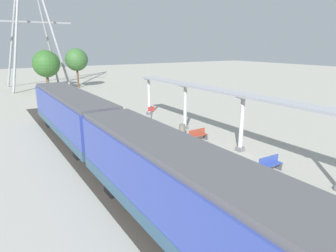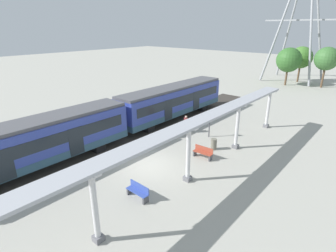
{
  "view_description": "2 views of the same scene",
  "coord_description": "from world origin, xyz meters",
  "px_view_note": "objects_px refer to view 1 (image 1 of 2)",
  "views": [
    {
      "loc": [
        -10.81,
        -13.31,
        6.86
      ],
      "look_at": [
        -1.25,
        2.0,
        1.97
      ],
      "focal_mm": 32.18,
      "sensor_mm": 36.0,
      "label": 1
    },
    {
      "loc": [
        11.93,
        -11.67,
        9.18
      ],
      "look_at": [
        -1.36,
        3.66,
        1.59
      ],
      "focal_mm": 28.41,
      "sensor_mm": 36.0,
      "label": 2
    }
  ],
  "objects_px": {
    "canopy_pillar_fifth": "(149,96)",
    "bench_near_end": "(198,135)",
    "train_near_carriage": "(180,192)",
    "bench_mid_platform": "(270,164)",
    "train_far_carriage": "(71,114)",
    "passenger_waiting_near_edge": "(129,126)",
    "canopy_pillar_fourth": "(185,107)",
    "canopy_pillar_third": "(242,124)",
    "trash_bin": "(182,130)",
    "platform_info_sign": "(151,117)"
  },
  "relations": [
    {
      "from": "train_near_carriage",
      "to": "train_far_carriage",
      "type": "distance_m",
      "value": 14.47
    },
    {
      "from": "bench_mid_platform",
      "to": "passenger_waiting_near_edge",
      "type": "bearing_deg",
      "value": 112.57
    },
    {
      "from": "canopy_pillar_fifth",
      "to": "bench_near_end",
      "type": "distance_m",
      "value": 9.55
    },
    {
      "from": "canopy_pillar_third",
      "to": "canopy_pillar_fifth",
      "type": "xyz_separation_m",
      "value": [
        0.0,
        12.65,
        0.0
      ]
    },
    {
      "from": "train_far_carriage",
      "to": "bench_near_end",
      "type": "xyz_separation_m",
      "value": [
        7.59,
        -5.64,
        -1.39
      ]
    },
    {
      "from": "canopy_pillar_third",
      "to": "trash_bin",
      "type": "relative_size",
      "value": 4.18
    },
    {
      "from": "canopy_pillar_fifth",
      "to": "bench_near_end",
      "type": "bearing_deg",
      "value": -96.24
    },
    {
      "from": "canopy_pillar_third",
      "to": "trash_bin",
      "type": "distance_m",
      "value": 5.37
    },
    {
      "from": "canopy_pillar_fourth",
      "to": "platform_info_sign",
      "type": "xyz_separation_m",
      "value": [
        -2.88,
        0.57,
        -0.54
      ]
    },
    {
      "from": "train_near_carriage",
      "to": "bench_mid_platform",
      "type": "distance_m",
      "value": 8.04
    },
    {
      "from": "train_near_carriage",
      "to": "platform_info_sign",
      "type": "xyz_separation_m",
      "value": [
        5.74,
        12.52,
        -0.51
      ]
    },
    {
      "from": "canopy_pillar_third",
      "to": "passenger_waiting_near_edge",
      "type": "xyz_separation_m",
      "value": [
        -5.09,
        6.49,
        -0.86
      ]
    },
    {
      "from": "canopy_pillar_fifth",
      "to": "trash_bin",
      "type": "relative_size",
      "value": 4.18
    },
    {
      "from": "train_near_carriage",
      "to": "bench_mid_platform",
      "type": "height_order",
      "value": "train_near_carriage"
    },
    {
      "from": "train_near_carriage",
      "to": "platform_info_sign",
      "type": "relative_size",
      "value": 6.31
    },
    {
      "from": "platform_info_sign",
      "to": "trash_bin",
      "type": "bearing_deg",
      "value": -48.91
    },
    {
      "from": "canopy_pillar_fourth",
      "to": "bench_mid_platform",
      "type": "relative_size",
      "value": 2.45
    },
    {
      "from": "canopy_pillar_fifth",
      "to": "bench_mid_platform",
      "type": "xyz_separation_m",
      "value": [
        -1.02,
        -15.96,
        -1.43
      ]
    },
    {
      "from": "canopy_pillar_fifth",
      "to": "train_far_carriage",
      "type": "bearing_deg",
      "value": -156.5
    },
    {
      "from": "bench_near_end",
      "to": "bench_mid_platform",
      "type": "distance_m",
      "value": 6.57
    },
    {
      "from": "bench_mid_platform",
      "to": "canopy_pillar_fifth",
      "type": "bearing_deg",
      "value": 86.33
    },
    {
      "from": "canopy_pillar_third",
      "to": "bench_mid_platform",
      "type": "xyz_separation_m",
      "value": [
        -1.02,
        -3.3,
        -1.43
      ]
    },
    {
      "from": "train_far_carriage",
      "to": "canopy_pillar_fourth",
      "type": "height_order",
      "value": "canopy_pillar_fourth"
    },
    {
      "from": "canopy_pillar_fifth",
      "to": "bench_mid_platform",
      "type": "relative_size",
      "value": 2.45
    },
    {
      "from": "canopy_pillar_fifth",
      "to": "passenger_waiting_near_edge",
      "type": "xyz_separation_m",
      "value": [
        -5.09,
        -6.17,
        -0.86
      ]
    },
    {
      "from": "train_near_carriage",
      "to": "passenger_waiting_near_edge",
      "type": "height_order",
      "value": "train_near_carriage"
    },
    {
      "from": "canopy_pillar_fifth",
      "to": "canopy_pillar_third",
      "type": "bearing_deg",
      "value": -90.0
    },
    {
      "from": "canopy_pillar_fourth",
      "to": "canopy_pillar_third",
      "type": "bearing_deg",
      "value": -90.0
    },
    {
      "from": "bench_near_end",
      "to": "train_near_carriage",
      "type": "bearing_deg",
      "value": -130.68
    },
    {
      "from": "bench_near_end",
      "to": "trash_bin",
      "type": "distance_m",
      "value": 1.78
    },
    {
      "from": "passenger_waiting_near_edge",
      "to": "bench_near_end",
      "type": "bearing_deg",
      "value": -38.39
    },
    {
      "from": "canopy_pillar_fifth",
      "to": "platform_info_sign",
      "type": "relative_size",
      "value": 1.68
    },
    {
      "from": "canopy_pillar_fourth",
      "to": "bench_mid_platform",
      "type": "distance_m",
      "value": 9.85
    },
    {
      "from": "platform_info_sign",
      "to": "passenger_waiting_near_edge",
      "type": "relative_size",
      "value": 1.36
    },
    {
      "from": "train_far_carriage",
      "to": "passenger_waiting_near_edge",
      "type": "bearing_deg",
      "value": -34.47
    },
    {
      "from": "canopy_pillar_fourth",
      "to": "bench_mid_platform",
      "type": "bearing_deg",
      "value": -96.03
    },
    {
      "from": "canopy_pillar_third",
      "to": "canopy_pillar_fourth",
      "type": "xyz_separation_m",
      "value": [
        0.0,
        6.39,
        0.0
      ]
    },
    {
      "from": "canopy_pillar_fifth",
      "to": "passenger_waiting_near_edge",
      "type": "bearing_deg",
      "value": -129.55
    },
    {
      "from": "train_near_carriage",
      "to": "bench_mid_platform",
      "type": "xyz_separation_m",
      "value": [
        7.59,
        2.26,
        -1.39
      ]
    },
    {
      "from": "train_far_carriage",
      "to": "bench_near_end",
      "type": "height_order",
      "value": "train_far_carriage"
    },
    {
      "from": "trash_bin",
      "to": "platform_info_sign",
      "type": "bearing_deg",
      "value": 131.09
    },
    {
      "from": "trash_bin",
      "to": "bench_near_end",
      "type": "bearing_deg",
      "value": -84.24
    },
    {
      "from": "canopy_pillar_third",
      "to": "canopy_pillar_fifth",
      "type": "distance_m",
      "value": 12.65
    },
    {
      "from": "canopy_pillar_third",
      "to": "bench_mid_platform",
      "type": "relative_size",
      "value": 2.45
    },
    {
      "from": "train_far_carriage",
      "to": "bench_near_end",
      "type": "bearing_deg",
      "value": -36.62
    },
    {
      "from": "train_near_carriage",
      "to": "bench_near_end",
      "type": "height_order",
      "value": "train_near_carriage"
    },
    {
      "from": "trash_bin",
      "to": "passenger_waiting_near_edge",
      "type": "bearing_deg",
      "value": 159.49
    },
    {
      "from": "canopy_pillar_fifth",
      "to": "bench_near_end",
      "type": "xyz_separation_m",
      "value": [
        -1.03,
        -9.39,
        -1.43
      ]
    },
    {
      "from": "canopy_pillar_third",
      "to": "canopy_pillar_fifth",
      "type": "bearing_deg",
      "value": 90.0
    },
    {
      "from": "trash_bin",
      "to": "platform_info_sign",
      "type": "xyz_separation_m",
      "value": [
        -1.68,
        1.92,
        0.89
      ]
    }
  ]
}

